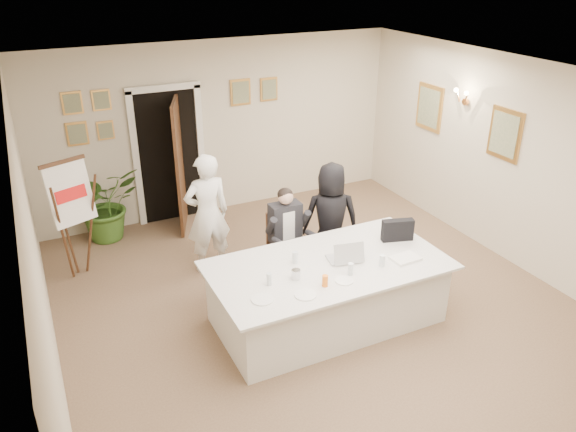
{
  "coord_description": "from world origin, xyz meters",
  "views": [
    {
      "loc": [
        -2.87,
        -4.93,
        4.0
      ],
      "look_at": [
        -0.2,
        0.6,
        1.09
      ],
      "focal_mm": 35.0,
      "sensor_mm": 36.0,
      "label": 1
    }
  ],
  "objects_px": {
    "oj_glass": "(325,281)",
    "seated_man": "(287,234)",
    "paper_stack": "(405,258)",
    "flip_chart": "(73,225)",
    "potted_palm": "(105,204)",
    "conference_table": "(327,292)",
    "laptop": "(343,249)",
    "laptop_bag": "(397,230)",
    "standing_man": "(207,214)",
    "steel_jug": "(296,274)",
    "standing_woman": "(331,218)"
  },
  "relations": [
    {
      "from": "potted_palm",
      "to": "laptop",
      "type": "relative_size",
      "value": 2.99
    },
    {
      "from": "flip_chart",
      "to": "laptop",
      "type": "relative_size",
      "value": 4.39
    },
    {
      "from": "seated_man",
      "to": "laptop",
      "type": "relative_size",
      "value": 3.49
    },
    {
      "from": "laptop",
      "to": "laptop_bag",
      "type": "xyz_separation_m",
      "value": [
        0.84,
        0.12,
        -0.0
      ]
    },
    {
      "from": "conference_table",
      "to": "standing_man",
      "type": "height_order",
      "value": "standing_man"
    },
    {
      "from": "steel_jug",
      "to": "oj_glass",
      "type": "bearing_deg",
      "value": -51.63
    },
    {
      "from": "flip_chart",
      "to": "standing_woman",
      "type": "relative_size",
      "value": 1.06
    },
    {
      "from": "flip_chart",
      "to": "potted_palm",
      "type": "relative_size",
      "value": 1.47
    },
    {
      "from": "standing_woman",
      "to": "laptop_bag",
      "type": "distance_m",
      "value": 1.0
    },
    {
      "from": "conference_table",
      "to": "oj_glass",
      "type": "height_order",
      "value": "oj_glass"
    },
    {
      "from": "laptop",
      "to": "potted_palm",
      "type": "bearing_deg",
      "value": 134.28
    },
    {
      "from": "standing_man",
      "to": "potted_palm",
      "type": "bearing_deg",
      "value": -56.47
    },
    {
      "from": "potted_palm",
      "to": "laptop_bag",
      "type": "bearing_deg",
      "value": -46.83
    },
    {
      "from": "steel_jug",
      "to": "laptop",
      "type": "bearing_deg",
      "value": 12.07
    },
    {
      "from": "standing_man",
      "to": "paper_stack",
      "type": "height_order",
      "value": "standing_man"
    },
    {
      "from": "oj_glass",
      "to": "flip_chart",
      "type": "bearing_deg",
      "value": 129.18
    },
    {
      "from": "flip_chart",
      "to": "laptop",
      "type": "distance_m",
      "value": 3.57
    },
    {
      "from": "potted_palm",
      "to": "paper_stack",
      "type": "relative_size",
      "value": 3.44
    },
    {
      "from": "conference_table",
      "to": "seated_man",
      "type": "relative_size",
      "value": 2.1
    },
    {
      "from": "potted_palm",
      "to": "steel_jug",
      "type": "bearing_deg",
      "value": -66.91
    },
    {
      "from": "laptop_bag",
      "to": "seated_man",
      "type": "bearing_deg",
      "value": 153.6
    },
    {
      "from": "seated_man",
      "to": "conference_table",
      "type": "bearing_deg",
      "value": -90.95
    },
    {
      "from": "seated_man",
      "to": "steel_jug",
      "type": "relative_size",
      "value": 11.77
    },
    {
      "from": "oj_glass",
      "to": "steel_jug",
      "type": "distance_m",
      "value": 0.34
    },
    {
      "from": "seated_man",
      "to": "potted_palm",
      "type": "height_order",
      "value": "seated_man"
    },
    {
      "from": "seated_man",
      "to": "potted_palm",
      "type": "relative_size",
      "value": 1.17
    },
    {
      "from": "standing_man",
      "to": "steel_jug",
      "type": "distance_m",
      "value": 1.91
    },
    {
      "from": "standing_woman",
      "to": "oj_glass",
      "type": "distance_m",
      "value": 1.69
    },
    {
      "from": "flip_chart",
      "to": "laptop_bag",
      "type": "relative_size",
      "value": 4.2
    },
    {
      "from": "seated_man",
      "to": "steel_jug",
      "type": "height_order",
      "value": "seated_man"
    },
    {
      "from": "flip_chart",
      "to": "potted_palm",
      "type": "xyz_separation_m",
      "value": [
        0.55,
        0.99,
        -0.2
      ]
    },
    {
      "from": "laptop",
      "to": "flip_chart",
      "type": "bearing_deg",
      "value": 150.51
    },
    {
      "from": "standing_woman",
      "to": "steel_jug",
      "type": "distance_m",
      "value": 1.61
    },
    {
      "from": "paper_stack",
      "to": "steel_jug",
      "type": "bearing_deg",
      "value": 172.32
    },
    {
      "from": "flip_chart",
      "to": "oj_glass",
      "type": "height_order",
      "value": "flip_chart"
    },
    {
      "from": "conference_table",
      "to": "seated_man",
      "type": "xyz_separation_m",
      "value": [
        0.0,
        1.1,
        0.25
      ]
    },
    {
      "from": "oj_glass",
      "to": "seated_man",
      "type": "bearing_deg",
      "value": 79.81
    },
    {
      "from": "conference_table",
      "to": "potted_palm",
      "type": "relative_size",
      "value": 2.45
    },
    {
      "from": "flip_chart",
      "to": "steel_jug",
      "type": "height_order",
      "value": "flip_chart"
    },
    {
      "from": "standing_man",
      "to": "laptop",
      "type": "bearing_deg",
      "value": 120.59
    },
    {
      "from": "standing_woman",
      "to": "flip_chart",
      "type": "bearing_deg",
      "value": 1.23
    },
    {
      "from": "paper_stack",
      "to": "laptop_bag",
      "type": "bearing_deg",
      "value": 65.65
    },
    {
      "from": "seated_man",
      "to": "laptop",
      "type": "bearing_deg",
      "value": -80.26
    },
    {
      "from": "flip_chart",
      "to": "laptop",
      "type": "xyz_separation_m",
      "value": [
        2.7,
        -2.33,
        0.16
      ]
    },
    {
      "from": "standing_man",
      "to": "standing_woman",
      "type": "relative_size",
      "value": 1.09
    },
    {
      "from": "seated_man",
      "to": "paper_stack",
      "type": "relative_size",
      "value": 4.01
    },
    {
      "from": "laptop_bag",
      "to": "paper_stack",
      "type": "xyz_separation_m",
      "value": [
        -0.2,
        -0.45,
        -0.12
      ]
    },
    {
      "from": "flip_chart",
      "to": "steel_jug",
      "type": "distance_m",
      "value": 3.2
    },
    {
      "from": "standing_woman",
      "to": "oj_glass",
      "type": "relative_size",
      "value": 11.82
    },
    {
      "from": "conference_table",
      "to": "paper_stack",
      "type": "height_order",
      "value": "paper_stack"
    }
  ]
}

